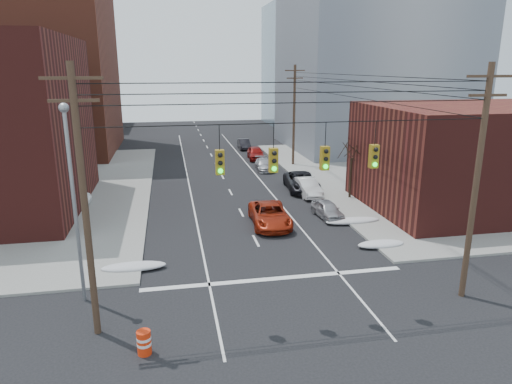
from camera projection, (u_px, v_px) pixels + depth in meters
name	position (u px, v px, depth m)	size (l,w,h in m)	color
ground	(314.00, 352.00, 17.88)	(160.00, 160.00, 0.00)	black
sidewalk_ne	(479.00, 171.00, 48.33)	(40.00, 40.00, 0.15)	gray
building_brick_tall	(4.00, 30.00, 54.96)	(24.00, 20.00, 30.00)	brown
building_brick_far	(48.00, 94.00, 81.60)	(22.00, 18.00, 12.00)	#501B18
building_office	(374.00, 53.00, 60.22)	(22.00, 20.00, 25.00)	gray
building_glass	(323.00, 65.00, 85.59)	(20.00, 18.00, 22.00)	gray
building_storefront	(474.00, 158.00, 35.24)	(16.00, 12.00, 8.00)	#501B18
utility_pole_left	(84.00, 201.00, 17.63)	(2.20, 0.28, 11.00)	#473323
utility_pole_right	(476.00, 181.00, 20.73)	(2.20, 0.28, 11.00)	#473323
utility_pole_far	(294.00, 114.00, 50.08)	(2.20, 0.28, 11.00)	#473323
traffic_signals	(299.00, 158.00, 18.80)	(17.00, 0.42, 2.02)	black
street_light	(73.00, 188.00, 20.35)	(0.44, 0.44, 9.32)	gray
bare_tree	(351.00, 172.00, 37.94)	(2.09, 2.20, 4.93)	black
snow_nw	(134.00, 267.00, 24.99)	(3.50, 1.08, 0.42)	silver
snow_ne	(381.00, 244.00, 28.16)	(3.00, 1.08, 0.42)	silver
snow_east_far	(353.00, 221.00, 32.42)	(4.00, 1.08, 0.42)	silver
red_pickup	(270.00, 215.00, 31.98)	(2.54, 5.50, 1.53)	#9A230E
parked_car_a	(327.00, 209.00, 33.61)	(1.48, 3.68, 1.25)	#AFAEB3
parked_car_b	(307.00, 187.00, 39.46)	(1.55, 4.46, 1.47)	white
parked_car_c	(302.00, 182.00, 41.05)	(2.63, 5.70, 1.58)	black
parked_car_d	(264.00, 164.00, 49.09)	(1.73, 4.25, 1.23)	#AAA9AE
parked_car_e	(256.00, 153.00, 54.71)	(1.80, 4.48, 1.53)	maroon
parked_car_f	(244.00, 144.00, 61.75)	(1.41, 4.05, 1.33)	black
lot_car_a	(66.00, 197.00, 36.25)	(1.31, 3.76, 1.24)	silver
lot_car_b	(54.00, 177.00, 42.33)	(2.33, 5.06, 1.41)	silver
lot_car_c	(16.00, 210.00, 32.35)	(2.20, 5.42, 1.57)	black
lot_car_d	(44.00, 183.00, 40.11)	(1.69, 4.19, 1.43)	#9E9DA2
construction_barrel	(144.00, 342.00, 17.63)	(0.67, 0.67, 0.98)	red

